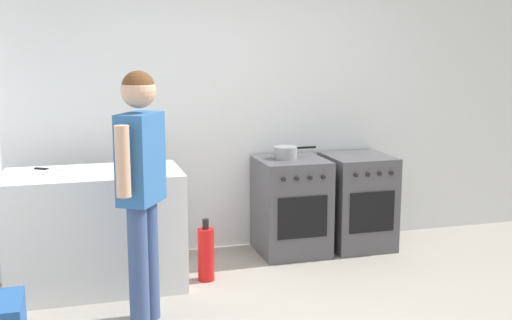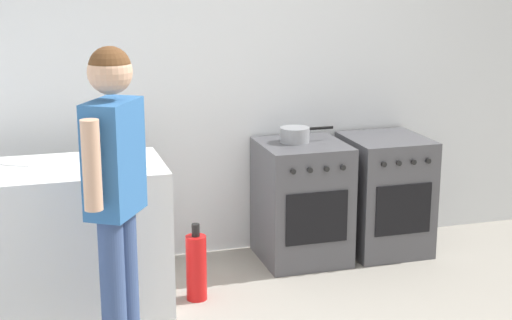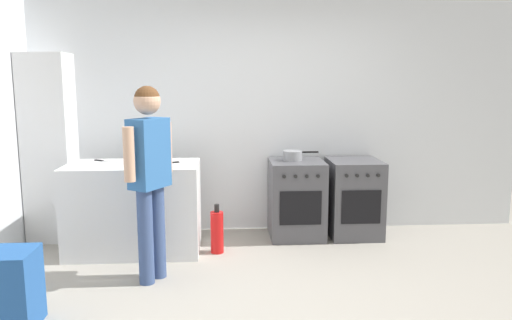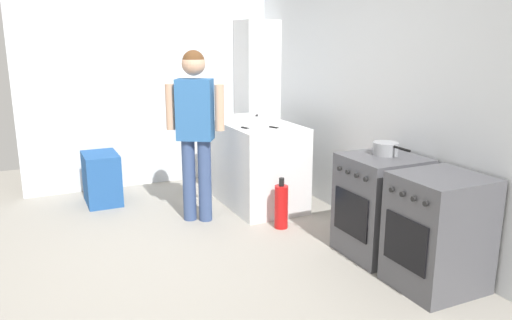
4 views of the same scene
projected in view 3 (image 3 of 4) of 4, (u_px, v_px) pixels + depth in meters
The scene contains 13 objects.
ground_plane at pixel (281, 298), 3.99m from camera, with size 8.00×8.00×0.00m, color gray.
back_wall at pixel (262, 117), 5.70m from camera, with size 6.00×0.10×2.60m, color silver.
counter_unit at pixel (134, 208), 5.01m from camera, with size 1.30×0.70×0.90m, color silver.
oven_left at pixel (296, 199), 5.49m from camera, with size 0.59×0.62×0.85m.
oven_right at pixel (354, 198), 5.53m from camera, with size 0.56×0.62×0.85m.
pot at pixel (293, 155), 5.46m from camera, with size 0.39×0.21×0.10m.
knife_bread at pixel (107, 161), 5.07m from camera, with size 0.31×0.21×0.01m.
knife_chef at pixel (169, 167), 4.74m from camera, with size 0.31×0.10×0.01m.
knife_paring at pixel (177, 162), 5.01m from camera, with size 0.20×0.10×0.01m.
person at pixel (149, 166), 4.19m from camera, with size 0.35×0.50×1.68m.
fire_extinguisher at pixel (217, 232), 5.00m from camera, with size 0.13×0.13×0.50m.
recycling_crate_lower at pixel (0, 309), 3.50m from camera, with size 0.52×0.36×0.28m, color #235193.
larder_cabinet at pixel (50, 148), 5.33m from camera, with size 0.48×0.44×2.00m, color silver.
Camera 3 is at (-0.44, -3.73, 1.74)m, focal length 35.00 mm.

